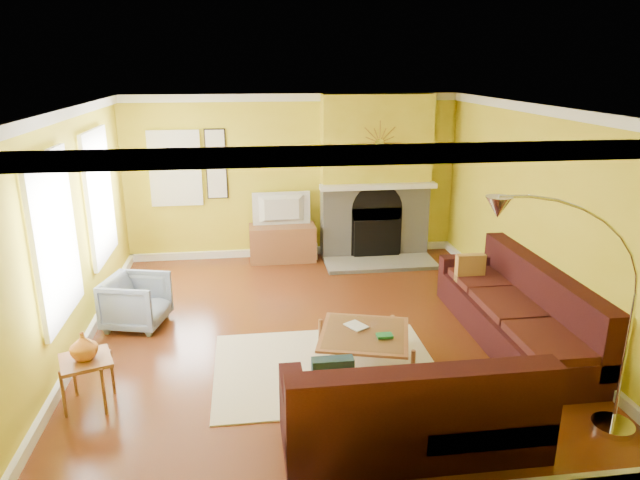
{
  "coord_description": "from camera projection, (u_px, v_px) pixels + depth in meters",
  "views": [
    {
      "loc": [
        -0.8,
        -6.33,
        3.17
      ],
      "look_at": [
        0.1,
        0.4,
        1.05
      ],
      "focal_mm": 32.0,
      "sensor_mm": 36.0,
      "label": 1
    }
  ],
  "objects": [
    {
      "name": "wall_front",
      "position": [
        373.0,
        349.0,
        3.78
      ],
      "size": [
        5.5,
        0.02,
        2.7
      ],
      "primitive_type": "cube",
      "color": "yellow",
      "rests_on": "ground"
    },
    {
      "name": "floor",
      "position": [
        316.0,
        332.0,
        7.04
      ],
      "size": [
        5.5,
        6.0,
        0.02
      ],
      "primitive_type": "cube",
      "color": "brown",
      "rests_on": "ground"
    },
    {
      "name": "wall_back",
      "position": [
        293.0,
        177.0,
        9.48
      ],
      "size": [
        5.5,
        0.02,
        2.7
      ],
      "primitive_type": "cube",
      "color": "yellow",
      "rests_on": "ground"
    },
    {
      "name": "window_left_near",
      "position": [
        98.0,
        196.0,
        7.47
      ],
      "size": [
        0.06,
        1.22,
        1.72
      ],
      "primitive_type": "cube",
      "color": "white",
      "rests_on": "wall_left"
    },
    {
      "name": "wall_art",
      "position": [
        216.0,
        164.0,
        9.21
      ],
      "size": [
        0.34,
        0.04,
        1.14
      ],
      "primitive_type": "cube",
      "color": "white",
      "rests_on": "wall_back"
    },
    {
      "name": "wall_left",
      "position": [
        68.0,
        235.0,
        6.28
      ],
      "size": [
        0.02,
        6.0,
        2.7
      ],
      "primitive_type": "cube",
      "color": "yellow",
      "rests_on": "ground"
    },
    {
      "name": "arc_lamp",
      "position": [
        566.0,
        323.0,
        4.76
      ],
      "size": [
        1.39,
        0.36,
        2.19
      ],
      "primitive_type": null,
      "color": "silver",
      "rests_on": "floor"
    },
    {
      "name": "ceiling",
      "position": [
        316.0,
        107.0,
        6.23
      ],
      "size": [
        5.5,
        6.0,
        0.02
      ],
      "primitive_type": "cube",
      "color": "white",
      "rests_on": "ground"
    },
    {
      "name": "window_left_far",
      "position": [
        53.0,
        238.0,
        5.68
      ],
      "size": [
        0.06,
        1.22,
        1.72
      ],
      "primitive_type": "cube",
      "color": "white",
      "rests_on": "wall_left"
    },
    {
      "name": "window_back",
      "position": [
        175.0,
        168.0,
        9.13
      ],
      "size": [
        0.82,
        0.06,
        1.22
      ],
      "primitive_type": "cube",
      "color": "white",
      "rests_on": "wall_back"
    },
    {
      "name": "fireplace",
      "position": [
        375.0,
        177.0,
        9.45
      ],
      "size": [
        1.8,
        0.4,
        2.7
      ],
      "primitive_type": null,
      "color": "gray",
      "rests_on": "floor"
    },
    {
      "name": "hearth",
      "position": [
        381.0,
        263.0,
        9.33
      ],
      "size": [
        1.8,
        0.7,
        0.06
      ],
      "primitive_type": "cube",
      "color": "gray",
      "rests_on": "floor"
    },
    {
      "name": "sunburst",
      "position": [
        380.0,
        143.0,
        9.06
      ],
      "size": [
        0.7,
        0.04,
        0.7
      ],
      "primitive_type": null,
      "color": "olive",
      "rests_on": "fireplace"
    },
    {
      "name": "armchair",
      "position": [
        136.0,
        302.0,
        7.09
      ],
      "size": [
        0.86,
        0.85,
        0.65
      ],
      "primitive_type": "imported",
      "rotation": [
        0.0,
        0.0,
        1.32
      ],
      "color": "gray",
      "rests_on": "floor"
    },
    {
      "name": "media_console",
      "position": [
        283.0,
        243.0,
        9.49
      ],
      "size": [
        1.09,
        0.49,
        0.6
      ],
      "primitive_type": "cube",
      "color": "brown",
      "rests_on": "floor"
    },
    {
      "name": "sectional_sofa",
      "position": [
        426.0,
        325.0,
        6.19
      ],
      "size": [
        3.32,
        3.6,
        0.9
      ],
      "primitive_type": null,
      "color": "#351112",
      "rests_on": "floor"
    },
    {
      "name": "wall_right",
      "position": [
        539.0,
        218.0,
        6.98
      ],
      "size": [
        0.02,
        6.0,
        2.7
      ],
      "primitive_type": "cube",
      "color": "yellow",
      "rests_on": "ground"
    },
    {
      "name": "mantel",
      "position": [
        378.0,
        186.0,
        9.26
      ],
      "size": [
        1.92,
        0.22,
        0.08
      ],
      "primitive_type": "cube",
      "color": "white",
      "rests_on": "fireplace"
    },
    {
      "name": "crown_molding",
      "position": [
        316.0,
        113.0,
        6.25
      ],
      "size": [
        5.5,
        6.0,
        0.12
      ],
      "primitive_type": null,
      "color": "white",
      "rests_on": "ceiling"
    },
    {
      "name": "side_table",
      "position": [
        88.0,
        382.0,
        5.45
      ],
      "size": [
        0.58,
        0.58,
        0.5
      ],
      "primitive_type": null,
      "rotation": [
        0.0,
        0.0,
        0.35
      ],
      "color": "brown",
      "rests_on": "floor"
    },
    {
      "name": "book",
      "position": [
        350.0,
        328.0,
        6.25
      ],
      "size": [
        0.28,
        0.3,
        0.02
      ],
      "primitive_type": "imported",
      "rotation": [
        0.0,
        0.0,
        0.53
      ],
      "color": "white",
      "rests_on": "coffee_table"
    },
    {
      "name": "baseboard",
      "position": [
        316.0,
        327.0,
        7.02
      ],
      "size": [
        5.5,
        6.0,
        0.12
      ],
      "primitive_type": null,
      "color": "white",
      "rests_on": "floor"
    },
    {
      "name": "vase",
      "position": [
        84.0,
        346.0,
        5.34
      ],
      "size": [
        0.29,
        0.29,
        0.27
      ],
      "primitive_type": "imported",
      "rotation": [
        0.0,
        0.0,
        -0.16
      ],
      "color": "orange",
      "rests_on": "side_table"
    },
    {
      "name": "rug",
      "position": [
        326.0,
        367.0,
        6.18
      ],
      "size": [
        2.4,
        1.8,
        0.02
      ],
      "primitive_type": "cube",
      "color": "beige",
      "rests_on": "floor"
    },
    {
      "name": "subwoofer",
      "position": [
        309.0,
        250.0,
        9.66
      ],
      "size": [
        0.27,
        0.27,
        0.27
      ],
      "primitive_type": "cube",
      "color": "white",
      "rests_on": "floor"
    },
    {
      "name": "coffee_table",
      "position": [
        364.0,
        348.0,
        6.24
      ],
      "size": [
        1.17,
        1.17,
        0.37
      ],
      "primitive_type": null,
      "rotation": [
        0.0,
        0.0,
        -0.28
      ],
      "color": "white",
      "rests_on": "floor"
    },
    {
      "name": "tv",
      "position": [
        282.0,
        210.0,
        9.32
      ],
      "size": [
        0.96,
        0.14,
        0.55
      ],
      "primitive_type": "imported",
      "rotation": [
        0.0,
        0.0,
        3.16
      ],
      "color": "black",
      "rests_on": "media_console"
    }
  ]
}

